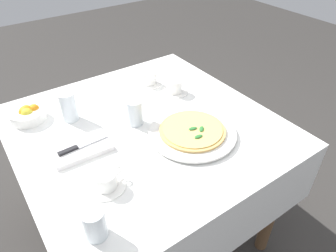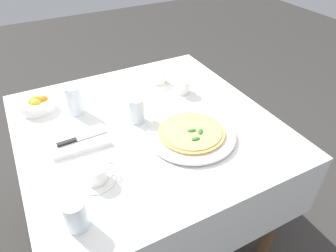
{
  "view_description": "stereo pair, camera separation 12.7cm",
  "coord_description": "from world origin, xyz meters",
  "px_view_note": "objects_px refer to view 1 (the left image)",
  "views": [
    {
      "loc": [
        -0.52,
        -0.91,
        1.51
      ],
      "look_at": [
        0.06,
        -0.08,
        0.75
      ],
      "focal_mm": 33.11,
      "sensor_mm": 36.0,
      "label": 1
    },
    {
      "loc": [
        -0.41,
        -0.98,
        1.51
      ],
      "look_at": [
        0.06,
        -0.08,
        0.75
      ],
      "focal_mm": 33.11,
      "sensor_mm": 36.0,
      "label": 2
    }
  ],
  "objects_px": {
    "coffee_cup_near_right": "(174,87)",
    "citrus_bowl": "(28,114)",
    "pizza": "(192,130)",
    "dinner_knife": "(81,146)",
    "coffee_cup_back_corner": "(148,79)",
    "water_glass_left_edge": "(135,114)",
    "water_glass_right_edge": "(69,108)",
    "pizza_plate": "(192,133)",
    "napkin_folded": "(81,149)",
    "water_glass_far_right": "(95,225)",
    "coffee_cup_near_left": "(106,181)"
  },
  "relations": [
    {
      "from": "coffee_cup_back_corner",
      "to": "water_glass_left_edge",
      "type": "distance_m",
      "value": 0.34
    },
    {
      "from": "coffee_cup_back_corner",
      "to": "water_glass_left_edge",
      "type": "relative_size",
      "value": 1.17
    },
    {
      "from": "pizza",
      "to": "coffee_cup_near_right",
      "type": "relative_size",
      "value": 2.03
    },
    {
      "from": "coffee_cup_back_corner",
      "to": "coffee_cup_near_right",
      "type": "height_order",
      "value": "coffee_cup_near_right"
    },
    {
      "from": "pizza_plate",
      "to": "water_glass_far_right",
      "type": "bearing_deg",
      "value": -158.33
    },
    {
      "from": "dinner_knife",
      "to": "citrus_bowl",
      "type": "height_order",
      "value": "citrus_bowl"
    },
    {
      "from": "pizza",
      "to": "coffee_cup_near_right",
      "type": "distance_m",
      "value": 0.34
    },
    {
      "from": "water_glass_right_edge",
      "to": "dinner_knife",
      "type": "relative_size",
      "value": 0.66
    },
    {
      "from": "coffee_cup_near_left",
      "to": "dinner_knife",
      "type": "relative_size",
      "value": 0.68
    },
    {
      "from": "coffee_cup_near_left",
      "to": "water_glass_right_edge",
      "type": "height_order",
      "value": "water_glass_right_edge"
    },
    {
      "from": "pizza",
      "to": "dinner_knife",
      "type": "distance_m",
      "value": 0.44
    },
    {
      "from": "dinner_knife",
      "to": "coffee_cup_back_corner",
      "type": "bearing_deg",
      "value": 29.38
    },
    {
      "from": "pizza",
      "to": "citrus_bowl",
      "type": "xyz_separation_m",
      "value": [
        -0.51,
        0.49,
        0.0
      ]
    },
    {
      "from": "water_glass_far_right",
      "to": "water_glass_right_edge",
      "type": "height_order",
      "value": "water_glass_right_edge"
    },
    {
      "from": "water_glass_far_right",
      "to": "citrus_bowl",
      "type": "xyz_separation_m",
      "value": [
        -0.0,
        0.69,
        -0.02
      ]
    },
    {
      "from": "pizza",
      "to": "coffee_cup_near_right",
      "type": "xyz_separation_m",
      "value": [
        0.14,
        0.31,
        0.01
      ]
    },
    {
      "from": "pizza_plate",
      "to": "water_glass_right_edge",
      "type": "bearing_deg",
      "value": 133.03
    },
    {
      "from": "coffee_cup_back_corner",
      "to": "pizza",
      "type": "bearing_deg",
      "value": -99.58
    },
    {
      "from": "water_glass_left_edge",
      "to": "water_glass_right_edge",
      "type": "xyz_separation_m",
      "value": [
        -0.21,
        0.18,
        0.01
      ]
    },
    {
      "from": "coffee_cup_near_left",
      "to": "coffee_cup_near_right",
      "type": "height_order",
      "value": "coffee_cup_near_right"
    },
    {
      "from": "water_glass_far_right",
      "to": "water_glass_left_edge",
      "type": "xyz_separation_m",
      "value": [
        0.36,
        0.4,
        0.0
      ]
    },
    {
      "from": "pizza_plate",
      "to": "napkin_folded",
      "type": "bearing_deg",
      "value": 157.7
    },
    {
      "from": "water_glass_far_right",
      "to": "dinner_knife",
      "type": "height_order",
      "value": "water_glass_far_right"
    },
    {
      "from": "napkin_folded",
      "to": "dinner_knife",
      "type": "relative_size",
      "value": 1.16
    },
    {
      "from": "pizza_plate",
      "to": "coffee_cup_near_right",
      "type": "relative_size",
      "value": 2.7
    },
    {
      "from": "pizza",
      "to": "citrus_bowl",
      "type": "bearing_deg",
      "value": 136.19
    },
    {
      "from": "pizza_plate",
      "to": "water_glass_right_edge",
      "type": "relative_size",
      "value": 2.74
    },
    {
      "from": "coffee_cup_near_right",
      "to": "water_glass_right_edge",
      "type": "distance_m",
      "value": 0.5
    },
    {
      "from": "pizza",
      "to": "coffee_cup_near_left",
      "type": "xyz_separation_m",
      "value": [
        -0.41,
        -0.05,
        0.0
      ]
    },
    {
      "from": "coffee_cup_near_right",
      "to": "water_glass_left_edge",
      "type": "relative_size",
      "value": 1.18
    },
    {
      "from": "pizza_plate",
      "to": "coffee_cup_back_corner",
      "type": "xyz_separation_m",
      "value": [
        0.08,
        0.45,
        0.02
      ]
    },
    {
      "from": "coffee_cup_back_corner",
      "to": "water_glass_right_edge",
      "type": "bearing_deg",
      "value": -171.18
    },
    {
      "from": "napkin_folded",
      "to": "pizza_plate",
      "type": "bearing_deg",
      "value": -19.59
    },
    {
      "from": "water_glass_right_edge",
      "to": "napkin_folded",
      "type": "distance_m",
      "value": 0.23
    },
    {
      "from": "water_glass_right_edge",
      "to": "citrus_bowl",
      "type": "bearing_deg",
      "value": 145.52
    },
    {
      "from": "pizza_plate",
      "to": "napkin_folded",
      "type": "distance_m",
      "value": 0.44
    },
    {
      "from": "pizza_plate",
      "to": "coffee_cup_near_right",
      "type": "height_order",
      "value": "coffee_cup_near_right"
    },
    {
      "from": "water_glass_right_edge",
      "to": "dinner_knife",
      "type": "bearing_deg",
      "value": -100.89
    },
    {
      "from": "coffee_cup_near_left",
      "to": "coffee_cup_back_corner",
      "type": "bearing_deg",
      "value": 46.46
    },
    {
      "from": "pizza",
      "to": "water_glass_right_edge",
      "type": "xyz_separation_m",
      "value": [
        -0.36,
        0.39,
        0.03
      ]
    },
    {
      "from": "napkin_folded",
      "to": "citrus_bowl",
      "type": "xyz_separation_m",
      "value": [
        -0.1,
        0.32,
        0.02
      ]
    },
    {
      "from": "dinner_knife",
      "to": "napkin_folded",
      "type": "bearing_deg",
      "value": 180.0
    },
    {
      "from": "coffee_cup_near_right",
      "to": "dinner_knife",
      "type": "bearing_deg",
      "value": -164.99
    },
    {
      "from": "pizza_plate",
      "to": "water_glass_right_edge",
      "type": "xyz_separation_m",
      "value": [
        -0.36,
        0.39,
        0.04
      ]
    },
    {
      "from": "coffee_cup_near_right",
      "to": "coffee_cup_back_corner",
      "type": "bearing_deg",
      "value": 112.62
    },
    {
      "from": "pizza_plate",
      "to": "citrus_bowl",
      "type": "xyz_separation_m",
      "value": [
        -0.51,
        0.49,
        0.02
      ]
    },
    {
      "from": "water_glass_far_right",
      "to": "coffee_cup_near_left",
      "type": "bearing_deg",
      "value": 55.16
    },
    {
      "from": "coffee_cup_near_right",
      "to": "citrus_bowl",
      "type": "bearing_deg",
      "value": 164.62
    },
    {
      "from": "dinner_knife",
      "to": "coffee_cup_near_right",
      "type": "bearing_deg",
      "value": 13.43
    },
    {
      "from": "citrus_bowl",
      "to": "coffee_cup_back_corner",
      "type": "bearing_deg",
      "value": -3.39
    }
  ]
}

